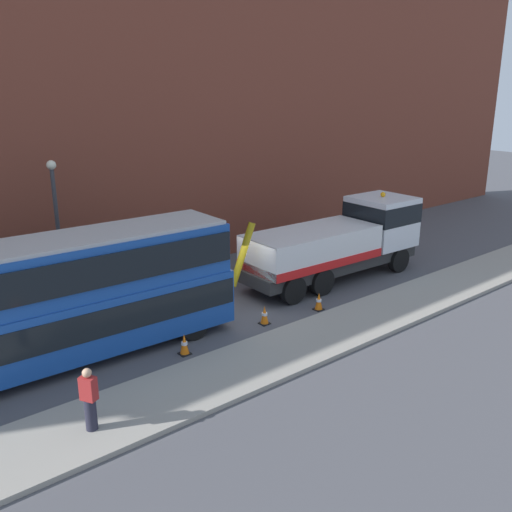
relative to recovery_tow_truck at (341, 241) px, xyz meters
The scene contains 10 objects.
ground_plane 6.30m from the recovery_tow_truck, behind, with size 120.00×120.00×0.00m, color #4C4C51.
near_kerb 7.44m from the recovery_tow_truck, 146.52° to the right, with size 60.00×2.80×0.15m, color gray.
building_facade 11.03m from the recovery_tow_truck, 131.87° to the left, with size 60.00×1.50×16.00m.
recovery_tow_truck is the anchor object (origin of this frame).
double_decker_bus 12.61m from the recovery_tow_truck, behind, with size 11.11×2.92×4.06m.
pedestrian_onlooker 14.47m from the recovery_tow_truck, 163.10° to the right, with size 0.42×0.48×1.71m.
traffic_cone_near_bus 9.93m from the recovery_tow_truck, 168.49° to the right, with size 0.36×0.36×0.72m.
traffic_cone_midway 6.44m from the recovery_tow_truck, 163.49° to the right, with size 0.36×0.36×0.72m.
traffic_cone_near_truck 4.32m from the recovery_tow_truck, 148.92° to the right, with size 0.36×0.36×0.72m.
street_lamp 12.07m from the recovery_tow_truck, 157.62° to the left, with size 0.36×0.36×5.83m.
Camera 1 is at (-12.43, -16.55, 8.55)m, focal length 39.38 mm.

